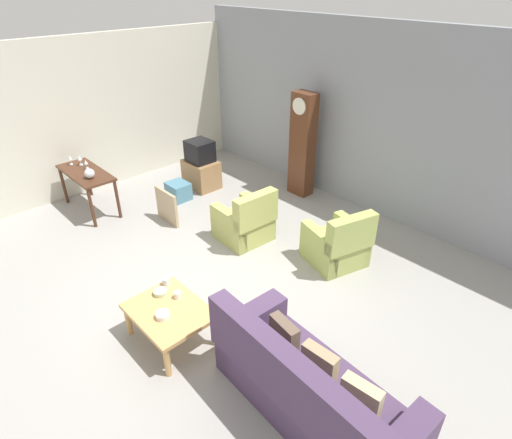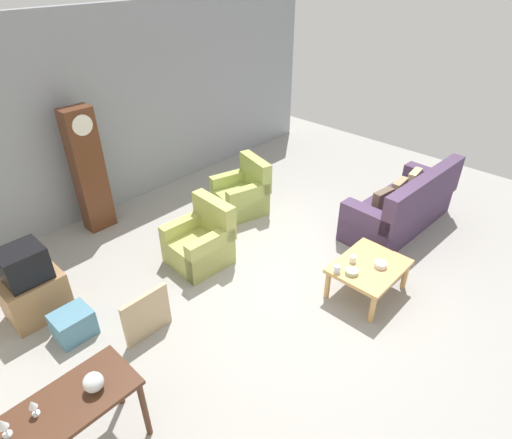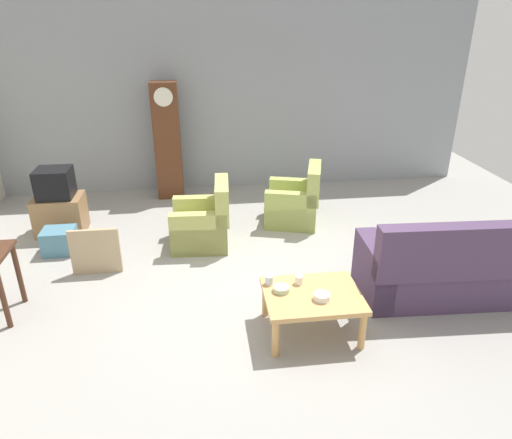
# 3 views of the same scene
# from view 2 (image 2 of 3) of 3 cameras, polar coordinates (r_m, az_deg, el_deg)

# --- Properties ---
(ground_plane) EXTENTS (10.40, 10.40, 0.00)m
(ground_plane) POSITION_cam_2_polar(r_m,az_deg,el_deg) (5.96, 5.31, -7.42)
(ground_plane) COLOR #999691
(garage_door_wall) EXTENTS (8.40, 0.16, 3.20)m
(garage_door_wall) POSITION_cam_2_polar(r_m,az_deg,el_deg) (7.64, -16.37, 14.40)
(garage_door_wall) COLOR gray
(garage_door_wall) RESTS_ON ground_plane
(couch_floral) EXTENTS (2.14, 0.98, 1.04)m
(couch_floral) POSITION_cam_2_polar(r_m,az_deg,el_deg) (7.13, 19.18, 1.52)
(couch_floral) COLOR #4C3856
(couch_floral) RESTS_ON ground_plane
(armchair_olive_near) EXTENTS (0.83, 0.80, 0.92)m
(armchair_olive_near) POSITION_cam_2_polar(r_m,az_deg,el_deg) (6.06, -7.50, -3.20)
(armchair_olive_near) COLOR tan
(armchair_olive_near) RESTS_ON ground_plane
(armchair_olive_far) EXTENTS (0.97, 0.95, 0.92)m
(armchair_olive_far) POSITION_cam_2_polar(r_m,az_deg,el_deg) (7.21, -1.91, 3.39)
(armchair_olive_far) COLOR #A3B159
(armchair_olive_far) RESTS_ON ground_plane
(coffee_table_wood) EXTENTS (0.96, 0.76, 0.45)m
(coffee_table_wood) POSITION_cam_2_polar(r_m,az_deg,el_deg) (5.61, 15.04, -6.47)
(coffee_table_wood) COLOR tan
(coffee_table_wood) RESTS_ON ground_plane
(console_table_dark) EXTENTS (1.30, 0.56, 0.77)m
(console_table_dark) POSITION_cam_2_polar(r_m,az_deg,el_deg) (4.05, -25.19, -23.34)
(console_table_dark) COLOR #472819
(console_table_dark) RESTS_ON ground_plane
(grandfather_clock) EXTENTS (0.44, 0.30, 1.97)m
(grandfather_clock) POSITION_cam_2_polar(r_m,az_deg,el_deg) (6.94, -21.73, 6.13)
(grandfather_clock) COLOR #562D19
(grandfather_clock) RESTS_ON ground_plane
(tv_stand_cabinet) EXTENTS (0.68, 0.52, 0.56)m
(tv_stand_cabinet) POSITION_cam_2_polar(r_m,az_deg,el_deg) (5.85, -27.73, -9.16)
(tv_stand_cabinet) COLOR #997047
(tv_stand_cabinet) RESTS_ON ground_plane
(tv_crt) EXTENTS (0.48, 0.44, 0.42)m
(tv_crt) POSITION_cam_2_polar(r_m,az_deg,el_deg) (5.57, -28.99, -5.34)
(tv_crt) COLOR black
(tv_crt) RESTS_ON tv_stand_cabinet
(framed_picture_leaning) EXTENTS (0.60, 0.05, 0.60)m
(framed_picture_leaning) POSITION_cam_2_polar(r_m,az_deg,el_deg) (5.10, -14.57, -12.46)
(framed_picture_leaning) COLOR tan
(framed_picture_leaning) RESTS_ON ground_plane
(storage_box_blue) EXTENTS (0.42, 0.36, 0.34)m
(storage_box_blue) POSITION_cam_2_polar(r_m,az_deg,el_deg) (5.46, -23.50, -12.86)
(storage_box_blue) COLOR teal
(storage_box_blue) RESTS_ON ground_plane
(glass_dome_cloche) EXTENTS (0.17, 0.17, 0.17)m
(glass_dome_cloche) POSITION_cam_2_polar(r_m,az_deg,el_deg) (3.91, -21.18, -19.87)
(glass_dome_cloche) COLOR silver
(glass_dome_cloche) RESTS_ON console_table_dark
(cup_white_porcelain) EXTENTS (0.08, 0.08, 0.09)m
(cup_white_porcelain) POSITION_cam_2_polar(r_m,az_deg,el_deg) (5.54, 12.98, -5.25)
(cup_white_porcelain) COLOR white
(cup_white_porcelain) RESTS_ON coffee_table_wood
(cup_blue_rimmed) EXTENTS (0.08, 0.08, 0.10)m
(cup_blue_rimmed) POSITION_cam_2_polar(r_m,az_deg,el_deg) (5.34, 10.94, -6.58)
(cup_blue_rimmed) COLOR silver
(cup_blue_rimmed) RESTS_ON coffee_table_wood
(bowl_white_stacked) EXTENTS (0.16, 0.16, 0.06)m
(bowl_white_stacked) POSITION_cam_2_polar(r_m,az_deg,el_deg) (5.56, 16.52, -5.86)
(bowl_white_stacked) COLOR white
(bowl_white_stacked) RESTS_ON coffee_table_wood
(bowl_shallow_green) EXTENTS (0.17, 0.17, 0.05)m
(bowl_shallow_green) POSITION_cam_2_polar(r_m,az_deg,el_deg) (5.37, 12.84, -6.89)
(bowl_shallow_green) COLOR #B2C69E
(bowl_shallow_green) RESTS_ON coffee_table_wood
(wine_glass_mid) EXTENTS (0.08, 0.08, 0.19)m
(wine_glass_mid) POSITION_cam_2_polar(r_m,az_deg,el_deg) (3.89, -31.09, -22.78)
(wine_glass_mid) COLOR silver
(wine_glass_mid) RESTS_ON console_table_dark
(wine_glass_short) EXTENTS (0.07, 0.07, 0.16)m
(wine_glass_short) POSITION_cam_2_polar(r_m,az_deg,el_deg) (3.93, -28.00, -21.38)
(wine_glass_short) COLOR silver
(wine_glass_short) RESTS_ON console_table_dark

